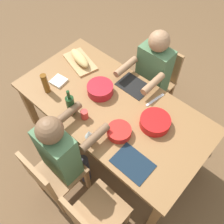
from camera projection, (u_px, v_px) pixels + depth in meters
The scene contains 20 objects.
ground_plane at pixel (112, 143), 2.94m from camera, with size 8.00×8.00×0.00m, color brown.
dining_table at pixel (112, 110), 2.40m from camera, with size 1.89×0.97×0.74m.
chair_near_right at pixel (93, 218), 1.99m from camera, with size 0.40×0.40×0.85m.
chair_near_center at pixel (51, 176), 2.20m from camera, with size 0.40×0.40×0.85m.
diner_near_center at pixel (63, 151), 2.10m from camera, with size 0.41×0.53×1.20m.
chair_far_center at pixel (158, 78), 2.89m from camera, with size 0.40×0.40×0.85m.
diner_far_center at pixel (151, 73), 2.64m from camera, with size 0.41×0.53×1.20m.
serving_bowl_greens at pixel (155, 122), 2.17m from camera, with size 0.27×0.27×0.08m.
serving_bowl_fruit at pixel (119, 131), 2.12m from camera, with size 0.21×0.21×0.07m.
serving_bowl_salad at pixel (100, 89), 2.38m from camera, with size 0.25×0.25×0.10m.
cutting_board at pixel (80, 62), 2.66m from camera, with size 0.40×0.22×0.02m, color tan.
bread_loaf at pixel (80, 58), 2.62m from camera, with size 0.32×0.11×0.09m, color tan.
wine_bottle at pixel (71, 105), 2.20m from camera, with size 0.08×0.08×0.29m.
beer_bottle at pixel (45, 83), 2.35m from camera, with size 0.06×0.06×0.22m, color brown.
wine_glass at pixel (89, 134), 2.02m from camera, with size 0.08×0.08×0.17m.
placemat_near_right at pixel (133, 163), 1.99m from camera, with size 0.32×0.23×0.01m, color #142333.
cup_near_center at pixel (84, 115), 2.22m from camera, with size 0.07×0.07×0.09m, color red.
placemat_far_center at pixel (134, 86), 2.47m from camera, with size 0.32×0.23×0.01m, color black.
carving_knife at pixel (155, 100), 2.37m from camera, with size 0.23×0.02×0.01m, color silver.
napkin_stack at pixel (59, 81), 2.50m from camera, with size 0.14×0.14×0.02m, color white.
Camera 1 is at (0.95, -1.04, 2.60)m, focal length 39.56 mm.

